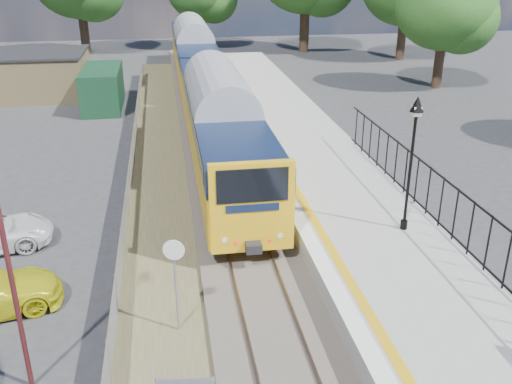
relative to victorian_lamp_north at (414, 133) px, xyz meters
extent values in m
cube|color=#473F38|center=(-5.30, 4.00, -4.20)|extent=(3.40, 80.00, 0.20)
cube|color=#4C472D|center=(-8.20, 2.00, -4.27)|extent=(2.60, 70.00, 0.06)
cube|color=brown|center=(-6.02, 4.00, -4.08)|extent=(0.07, 80.00, 0.14)
cube|color=brown|center=(-4.58, 4.00, -4.08)|extent=(0.07, 80.00, 0.14)
cube|color=gray|center=(-1.10, 2.00, -3.85)|extent=(5.00, 70.00, 0.90)
cube|color=silver|center=(-3.35, 2.00, -3.39)|extent=(0.50, 70.00, 0.01)
cube|color=gold|center=(-2.85, 2.00, -3.39)|extent=(0.30, 70.00, 0.01)
cylinder|color=black|center=(0.00, 0.00, -3.25)|extent=(0.24, 0.24, 0.30)
cylinder|color=black|center=(0.00, 0.00, -1.40)|extent=(0.10, 0.10, 3.70)
cube|color=black|center=(0.00, 0.00, 0.55)|extent=(0.08, 0.08, 0.30)
cube|color=beige|center=(0.00, 0.00, 0.72)|extent=(0.26, 0.26, 0.30)
cone|color=black|center=(0.00, 0.00, 0.95)|extent=(0.44, 0.44, 0.50)
cube|color=black|center=(1.25, -3.50, -1.65)|extent=(0.05, 26.00, 0.05)
cube|color=tan|center=(-17.30, 26.00, -2.80)|extent=(8.00, 6.00, 3.00)
cube|color=black|center=(-17.30, 26.00, -1.25)|extent=(8.20, 6.20, 0.15)
cube|color=#153923|center=(-11.80, 22.00, -3.00)|extent=(2.40, 6.00, 2.60)
cylinder|color=#332319|center=(-15.30, 44.00, -2.37)|extent=(0.88, 0.88, 3.85)
cylinder|color=#332319|center=(-3.30, 46.00, -2.72)|extent=(0.72, 0.72, 3.15)
cylinder|color=#332319|center=(6.70, 42.00, -2.20)|extent=(0.96, 0.96, 4.20)
cylinder|color=#332319|center=(14.70, 36.00, -2.55)|extent=(0.80, 0.80, 3.50)
cylinder|color=#332319|center=(12.70, 24.00, -2.72)|extent=(0.72, 0.72, 3.15)
ellipsoid|color=#1E4D19|center=(12.70, 24.00, 1.55)|extent=(7.20, 7.20, 6.12)
cube|color=gold|center=(-5.30, 9.71, -2.61)|extent=(2.80, 20.00, 1.90)
cube|color=#0E1A36|center=(-5.30, 9.71, -1.31)|extent=(2.82, 20.00, 0.90)
cube|color=black|center=(-5.30, 9.71, -1.31)|extent=(2.82, 18.00, 0.70)
cube|color=black|center=(-5.30, 9.71, -3.79)|extent=(2.00, 18.00, 0.45)
cube|color=gold|center=(-5.30, 30.31, -2.61)|extent=(2.80, 20.00, 1.90)
cube|color=#0E1A36|center=(-5.30, 30.31, -1.31)|extent=(2.82, 20.00, 0.90)
cube|color=black|center=(-5.30, 30.31, -1.31)|extent=(2.82, 18.00, 0.70)
cube|color=black|center=(-5.30, 30.31, -3.79)|extent=(2.00, 18.00, 0.45)
cube|color=black|center=(-5.30, -0.50, -1.26)|extent=(2.24, 0.04, 1.10)
cylinder|color=#999EA3|center=(-7.80, -3.29, -3.02)|extent=(0.06, 0.06, 2.56)
cylinder|color=silver|center=(-7.80, -3.34, -1.74)|extent=(0.57, 0.15, 0.57)
cylinder|color=#48181A|center=(-11.37, -4.87, -1.00)|extent=(0.12, 0.12, 6.59)
camera|label=1|loc=(-7.77, -16.40, 5.36)|focal=40.00mm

